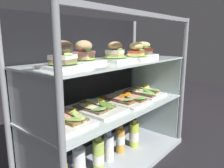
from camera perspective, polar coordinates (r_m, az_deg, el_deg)
ground_plane at (r=1.52m, az=0.00°, el=-20.02°), size 6.00×6.00×0.02m
case_base_deck at (r=1.50m, az=0.00°, el=-19.15°), size 1.12×0.47×0.03m
case_frame at (r=1.41m, az=-4.39°, el=-0.14°), size 1.12×0.47×0.93m
riser_lower_tier at (r=1.42m, az=0.00°, el=-12.73°), size 1.06×0.41×0.34m
shelf_lower_glass at (r=1.35m, az=0.00°, el=-6.03°), size 1.08×0.43×0.01m
riser_upper_tier at (r=1.32m, az=0.00°, el=-0.23°), size 1.06×0.41×0.27m
shelf_upper_glass at (r=1.30m, az=0.00°, el=5.84°), size 1.08×0.43×0.01m
plated_roll_sandwich_near_left_corner at (r=1.01m, az=-12.69°, el=6.78°), size 0.19×0.19×0.12m
plated_roll_sandwich_far_right at (r=1.16m, az=-7.34°, el=7.65°), size 0.17×0.17×0.12m
plated_roll_sandwich_near_right_corner at (r=1.28m, az=0.83°, el=7.75°), size 0.19×0.19×0.11m
plated_roll_sandwich_right_of_center at (r=1.41m, az=6.41°, el=8.09°), size 0.21×0.21×0.11m
plated_roll_sandwich_mid_left at (r=1.63m, az=8.13°, el=8.72°), size 0.17×0.17×0.11m
open_sandwich_tray_far_right at (r=1.13m, az=-13.19°, el=-8.83°), size 0.22×0.32×0.07m
open_sandwich_tray_near_left_corner at (r=1.28m, az=-4.13°, el=-6.11°), size 0.22×0.32×0.06m
open_sandwich_tray_left_of_center at (r=1.44m, az=3.27°, el=-4.03°), size 0.22×0.32×0.06m
open_sandwich_tray_near_right_corner at (r=1.63m, az=7.80°, el=-2.09°), size 0.22×0.32×0.07m
juice_bottle_back_left at (r=1.27m, az=-8.50°, el=-19.73°), size 0.07×0.07×0.24m
juice_bottle_front_left_end at (r=1.33m, az=-3.58°, el=-18.15°), size 0.07×0.07×0.23m
juice_bottle_back_center at (r=1.42m, az=-0.85°, el=-16.41°), size 0.06×0.06×0.21m
juice_bottle_near_post at (r=1.51m, az=2.35°, el=-14.27°), size 0.06×0.06×0.23m
juice_bottle_front_fourth at (r=1.60m, az=5.80°, el=-13.04°), size 0.07×0.07×0.21m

